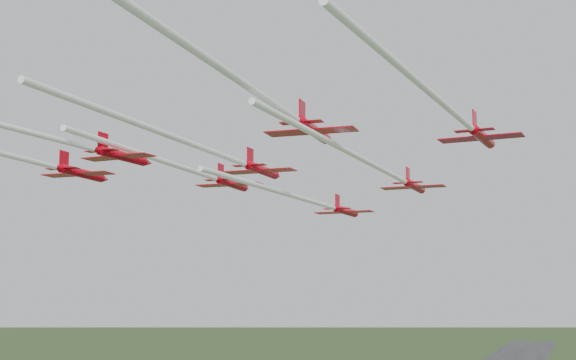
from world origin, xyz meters
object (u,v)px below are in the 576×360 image
(jet_row3_mid, at_px, (222,155))
(jet_row4_left, at_px, (2,125))
(jet_lead, at_px, (319,203))
(jet_row4_right, at_px, (254,91))
(jet_row3_right, at_px, (458,116))
(jet_row2_right, at_px, (386,171))
(jet_row2_left, at_px, (203,174))

(jet_row3_mid, bearing_deg, jet_row4_left, -115.55)
(jet_row4_left, bearing_deg, jet_lead, 79.31)
(jet_row4_right, bearing_deg, jet_row4_left, 174.26)
(jet_lead, xyz_separation_m, jet_row4_left, (-13.36, -47.36, 2.06))
(jet_row3_mid, relative_size, jet_row4_right, 0.83)
(jet_row3_right, relative_size, jet_row4_left, 0.76)
(jet_lead, xyz_separation_m, jet_row3_mid, (-2.55, -25.91, 2.38))
(jet_row3_right, relative_size, jet_row4_right, 0.80)
(jet_row2_right, height_order, jet_row3_mid, jet_row3_mid)
(jet_row3_mid, bearing_deg, jet_row2_right, 34.53)
(jet_lead, height_order, jet_row2_right, jet_row2_right)
(jet_row2_left, bearing_deg, jet_row4_left, -92.28)
(jet_row4_right, bearing_deg, jet_lead, 100.80)
(jet_row2_left, xyz_separation_m, jet_row4_left, (-1.16, -37.04, -1.02))
(jet_row4_right, bearing_deg, jet_row2_left, 119.02)
(jet_row4_right, bearing_deg, jet_row3_mid, 117.96)
(jet_row2_right, relative_size, jet_row4_right, 0.92)
(jet_lead, distance_m, jet_row4_right, 50.41)
(jet_lead, bearing_deg, jet_row3_mid, -92.12)
(jet_row3_mid, height_order, jet_row4_right, jet_row4_right)
(jet_row3_mid, xyz_separation_m, jet_row3_right, (25.30, -5.60, 1.10))
(jet_row4_right, bearing_deg, jet_row2_right, 85.00)
(jet_row2_right, xyz_separation_m, jet_row3_mid, (-15.24, -10.02, 1.01))
(jet_lead, distance_m, jet_row3_right, 39.01)
(jet_row3_mid, bearing_deg, jet_row2_left, 122.96)
(jet_row2_left, height_order, jet_row3_right, jet_row3_right)
(jet_row4_right, bearing_deg, jet_row3_right, 54.12)
(jet_row2_left, relative_size, jet_row3_right, 0.98)
(jet_row2_right, xyz_separation_m, jet_row4_left, (-26.05, -31.47, 0.69))
(jet_row4_left, distance_m, jet_row4_right, 23.91)
(jet_row2_left, bearing_deg, jet_row3_mid, -58.72)
(jet_lead, height_order, jet_row2_left, jet_row2_left)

